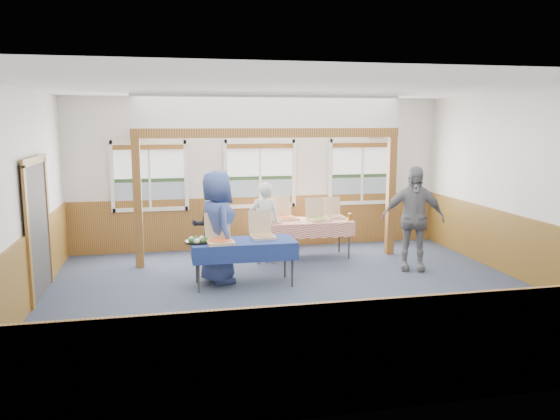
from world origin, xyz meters
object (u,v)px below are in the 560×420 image
at_px(table_left, 244,244).
at_px(table_right, 305,223).
at_px(woman_white, 265,223).
at_px(man_blue, 217,227).
at_px(person_grey, 413,218).
at_px(woman_black, 209,225).

relative_size(table_left, table_right, 0.90).
height_order(woman_white, man_blue, man_blue).
xyz_separation_m(table_left, person_grey, (3.17, 0.33, 0.26)).
xyz_separation_m(woman_black, person_grey, (3.60, -1.36, 0.24)).
distance_m(table_left, man_blue, 0.55).
xyz_separation_m(woman_white, person_grey, (2.58, -0.99, 0.17)).
distance_m(table_right, woman_white, 0.92).
relative_size(table_left, person_grey, 0.94).
bearing_deg(woman_white, person_grey, 162.20).
relative_size(woman_black, man_blue, 0.76).
relative_size(table_right, man_blue, 1.05).
bearing_deg(person_grey, man_blue, -159.70).
distance_m(table_right, person_grey, 2.14).
height_order(table_right, person_grey, person_grey).
distance_m(table_right, woman_black, 1.90).
bearing_deg(woman_black, man_blue, 83.15).
distance_m(woman_black, man_blue, 1.45).
bearing_deg(woman_black, table_left, 96.49).
distance_m(table_left, woman_black, 1.74).
height_order(table_right, woman_white, woman_white).
bearing_deg(man_blue, table_right, -68.10).
bearing_deg(table_left, table_right, 39.49).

